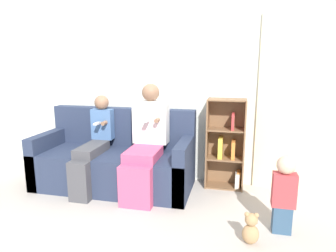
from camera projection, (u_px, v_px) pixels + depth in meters
ground_plane at (121, 205)px, 3.39m from camera, size 14.00×14.00×0.00m
back_wall at (145, 86)px, 4.07m from camera, size 10.00×0.06×2.55m
curtain_panel at (293, 105)px, 3.64m from camera, size 0.86×0.04×2.16m
couch at (115, 162)px, 3.89m from camera, size 1.99×0.85×0.99m
adult_seated at (146, 138)px, 3.62m from camera, size 0.44×0.81×1.33m
child_seated at (93, 143)px, 3.75m from camera, size 0.28×0.83×1.17m
toddler_standing at (284, 192)px, 2.78m from camera, size 0.21×0.17×0.75m
bookshelf at (227, 146)px, 3.83m from camera, size 0.48×0.28×1.15m
teddy_bear at (251, 229)px, 2.64m from camera, size 0.15×0.12×0.30m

